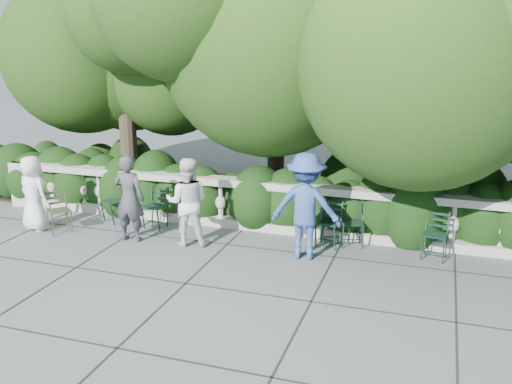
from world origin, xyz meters
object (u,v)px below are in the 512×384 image
(chair_c, at_px, (352,249))
(chair_weathered, at_px, (63,234))
(person_businessman, at_px, (33,193))
(person_older_blue, at_px, (306,206))
(person_woman_grey, at_px, (129,198))
(person_casual_man, at_px, (187,202))
(chair_a, at_px, (109,223))
(chair_f, at_px, (431,262))
(chair_d, at_px, (332,246))
(chair_b, at_px, (152,230))
(chair_e, at_px, (325,249))

(chair_c, relative_size, chair_weathered, 1.00)
(person_businessman, xyz_separation_m, person_older_blue, (5.40, 0.25, 0.18))
(person_woman_grey, bearing_deg, person_casual_man, -175.77)
(chair_a, distance_m, person_businessman, 1.58)
(chair_f, height_order, person_businessman, person_businessman)
(chair_d, relative_size, person_casual_man, 0.52)
(chair_weathered, relative_size, person_businessman, 0.56)
(chair_f, bearing_deg, person_casual_man, -165.78)
(person_businessman, relative_size, person_woman_grey, 0.91)
(chair_c, relative_size, person_older_blue, 0.45)
(chair_b, distance_m, person_woman_grey, 1.04)
(person_businessman, bearing_deg, chair_c, -155.29)
(chair_c, distance_m, person_businessman, 6.24)
(chair_c, bearing_deg, chair_e, -179.56)
(chair_b, relative_size, chair_e, 1.00)
(chair_weathered, relative_size, person_casual_man, 0.52)
(person_woman_grey, relative_size, person_casual_man, 1.01)
(chair_f, relative_size, person_businessman, 0.56)
(chair_f, distance_m, person_casual_man, 4.41)
(chair_b, relative_size, person_casual_man, 0.52)
(chair_a, distance_m, person_older_blue, 4.38)
(chair_b, bearing_deg, chair_weathered, -147.42)
(chair_c, xyz_separation_m, chair_f, (1.39, -0.20, 0.00))
(chair_e, relative_size, chair_f, 1.00)
(chair_a, bearing_deg, person_businessman, -119.95)
(chair_c, height_order, person_older_blue, person_older_blue)
(person_woman_grey, bearing_deg, chair_weathered, 2.70)
(chair_e, bearing_deg, chair_weathered, -162.69)
(chair_e, relative_size, person_older_blue, 0.45)
(chair_weathered, height_order, person_casual_man, person_casual_man)
(chair_d, height_order, person_casual_man, person_casual_man)
(chair_e, height_order, person_businessman, person_businessman)
(chair_f, height_order, person_older_blue, person_older_blue)
(chair_e, distance_m, person_businessman, 5.76)
(person_casual_man, bearing_deg, chair_c, 178.07)
(person_businessman, bearing_deg, chair_e, -156.07)
(chair_e, xyz_separation_m, person_older_blue, (-0.26, -0.50, 0.92))
(chair_c, bearing_deg, person_woman_grey, 174.76)
(chair_c, xyz_separation_m, person_businessman, (-6.13, -0.90, 0.75))
(person_businessman, xyz_separation_m, person_casual_man, (3.21, 0.19, 0.07))
(chair_weathered, xyz_separation_m, person_woman_grey, (1.43, 0.14, 0.82))
(chair_f, bearing_deg, person_older_blue, -160.53)
(chair_f, distance_m, chair_weathered, 6.90)
(chair_b, distance_m, chair_f, 5.33)
(chair_a, xyz_separation_m, chair_b, (1.03, -0.10, 0.00))
(person_woman_grey, height_order, person_casual_man, person_woman_grey)
(chair_b, relative_size, person_businessman, 0.56)
(chair_c, relative_size, chair_e, 1.00)
(chair_d, bearing_deg, person_older_blue, -136.91)
(chair_d, bearing_deg, chair_e, -136.76)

